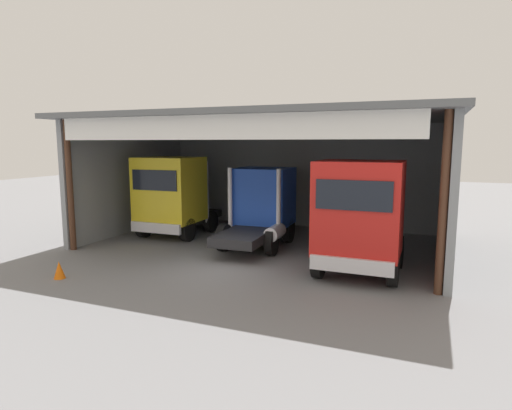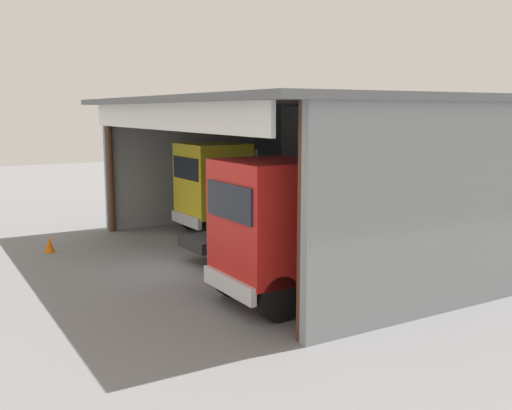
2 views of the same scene
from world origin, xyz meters
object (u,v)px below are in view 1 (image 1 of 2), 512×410
truck_blue_yard_outside (261,205)px  oil_drum (332,222)px  truck_red_right_bay (359,216)px  traffic_cone (59,270)px  truck_yellow_left_bay (173,195)px  tool_cart (243,219)px

truck_blue_yard_outside → oil_drum: bearing=58.9°
truck_red_right_bay → traffic_cone: bearing=23.9°
truck_blue_yard_outside → truck_red_right_bay: truck_red_right_bay is taller
oil_drum → traffic_cone: bearing=-120.9°
oil_drum → traffic_cone: oil_drum is taller
truck_yellow_left_bay → oil_drum: bearing=-149.9°
oil_drum → tool_cart: size_ratio=0.93×
truck_yellow_left_bay → truck_red_right_bay: bearing=161.0°
tool_cart → traffic_cone: 9.88m
oil_drum → traffic_cone: size_ratio=1.66×
truck_blue_yard_outside → traffic_cone: 8.15m
truck_blue_yard_outside → tool_cart: (-2.11, 2.83, -1.18)m
truck_yellow_left_bay → tool_cart: size_ratio=4.70×
truck_blue_yard_outside → traffic_cone: bearing=-124.0°
tool_cart → traffic_cone: (-2.14, -9.64, -0.22)m
truck_red_right_bay → traffic_cone: 9.75m
truck_blue_yard_outside → truck_yellow_left_bay: bearing=178.4°
truck_red_right_bay → traffic_cone: (-8.77, -3.92, -1.70)m
truck_blue_yard_outside → truck_red_right_bay: size_ratio=1.13×
traffic_cone → oil_drum: bearing=59.1°
truck_yellow_left_bay → tool_cart: 3.93m
truck_yellow_left_bay → traffic_cone: (0.13, -6.78, -1.65)m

